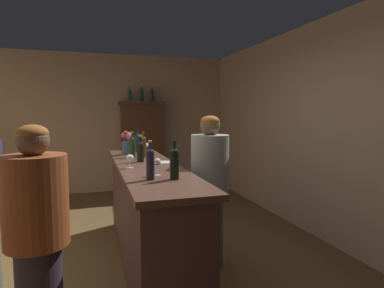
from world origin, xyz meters
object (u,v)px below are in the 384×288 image
wine_bottle_rose (140,150)px  wine_bottle_syrah (174,162)px  bar_counter (148,214)px  display_cabinet (142,145)px  patron_in_grey (37,238)px  wine_bottle_chardonnay (150,162)px  flower_arrangement (127,143)px  wine_bottle_merlot (132,146)px  wine_glass_rear (157,163)px  wine_bottle_pinot (143,146)px  wine_glass_front (130,158)px  cheese_plate (165,163)px  wine_bottle_malbec (138,142)px  display_bottle_center (152,95)px  display_bottle_midleft (142,95)px  display_bottle_left (130,95)px  wine_glass_mid (145,146)px  bartender (210,185)px

wine_bottle_rose → wine_bottle_syrah: 1.03m
bar_counter → display_cabinet: (0.43, 3.22, 0.41)m
wine_bottle_rose → patron_in_grey: (-0.85, -1.40, -0.36)m
wine_bottle_chardonnay → flower_arrangement: 1.66m
wine_bottle_merlot → wine_glass_rear: size_ratio=2.08×
wine_bottle_pinot → patron_in_grey: patron_in_grey is taller
wine_bottle_merlot → wine_glass_front: bearing=-98.7°
wine_bottle_chardonnay → cheese_plate: bearing=70.1°
wine_bottle_malbec → display_bottle_center: (0.59, 2.14, 0.74)m
wine_bottle_malbec → display_bottle_midleft: bearing=80.0°
display_cabinet → patron_in_grey: bearing=-106.6°
display_bottle_left → display_bottle_center: 0.45m
wine_bottle_malbec → display_bottle_midleft: display_bottle_midleft is taller
display_cabinet → wine_bottle_chardonnay: (-0.53, -3.99, 0.26)m
display_cabinet → display_bottle_left: display_bottle_left is taller
wine_bottle_rose → flower_arrangement: bearing=96.4°
bar_counter → wine_glass_mid: (0.11, 0.78, 0.64)m
wine_bottle_pinot → wine_glass_front: wine_bottle_pinot is taller
wine_bottle_rose → wine_bottle_chardonnay: 0.99m
display_cabinet → wine_glass_front: (-0.63, -3.37, 0.21)m
wine_bottle_syrah → wine_bottle_malbec: bearing=91.0°
wine_bottle_merlot → display_bottle_left: size_ratio=1.05×
wine_bottle_syrah → cheese_plate: wine_bottle_syrah is taller
wine_bottle_merlot → bartender: bartender is taller
display_cabinet → wine_bottle_chardonnay: display_cabinet is taller
display_cabinet → wine_bottle_malbec: display_cabinet is taller
display_bottle_left → wine_bottle_syrah: bearing=-91.6°
cheese_plate → wine_bottle_merlot: bearing=115.2°
wine_glass_rear → wine_glass_front: bearing=111.4°
wine_glass_front → cheese_plate: size_ratio=0.67×
wine_glass_rear → display_bottle_center: 3.96m
wine_bottle_merlot → bartender: size_ratio=0.20×
wine_bottle_rose → wine_bottle_malbec: size_ratio=0.91×
wine_bottle_pinot → wine_bottle_syrah: bearing=-88.3°
wine_glass_rear → display_bottle_midleft: 3.94m
flower_arrangement → bartender: bearing=-56.8°
wine_glass_front → wine_bottle_pinot: bearing=71.5°
wine_bottle_syrah → wine_glass_front: 0.72m
wine_glass_front → wine_glass_mid: bearing=72.2°
wine_bottle_malbec → cheese_plate: 1.05m
flower_arrangement → cheese_plate: 0.90m
wine_glass_front → display_bottle_center: (0.84, 3.37, 0.79)m
display_cabinet → wine_glass_front: bearing=-100.5°
wine_bottle_merlot → wine_bottle_rose: size_ratio=1.06×
wine_bottle_syrah → flower_arrangement: size_ratio=1.02×
wine_glass_mid → bar_counter: bearing=-97.7°
bar_counter → flower_arrangement: size_ratio=9.07×
wine_bottle_rose → display_bottle_center: size_ratio=1.03×
wine_bottle_malbec → display_bottle_left: bearing=86.2°
bar_counter → wine_bottle_merlot: (-0.08, 0.62, 0.66)m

